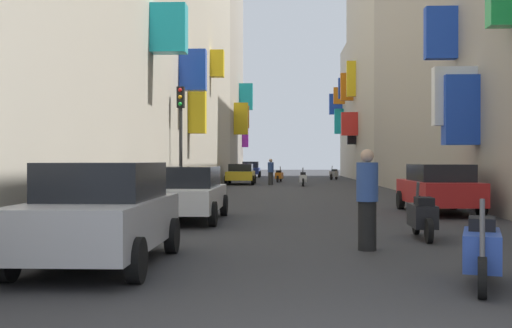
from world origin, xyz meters
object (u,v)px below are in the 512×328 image
at_px(pedestrian_near_left, 271,172).
at_px(traffic_light_near_corner, 181,124).
at_px(parked_car_red, 438,187).
at_px(scooter_black, 422,216).
at_px(parked_car_yellow, 241,173).
at_px(scooter_orange, 279,176).
at_px(pedestrian_crossing, 367,200).
at_px(parked_car_white, 187,192).
at_px(scooter_white, 303,178).
at_px(parked_car_silver, 102,212).
at_px(parked_car_blue, 251,169).
at_px(scooter_silver, 334,174).
at_px(scooter_blue, 482,249).

distance_m(pedestrian_near_left, traffic_light_near_corner, 18.20).
height_order(parked_car_red, scooter_black, parked_car_red).
relative_size(parked_car_yellow, scooter_orange, 2.21).
distance_m(parked_car_yellow, pedestrian_crossing, 30.57).
relative_size(parked_car_yellow, pedestrian_near_left, 2.52).
relative_size(parked_car_red, parked_car_white, 0.98).
relative_size(parked_car_yellow, scooter_black, 2.17).
bearing_deg(scooter_white, pedestrian_crossing, -89.60).
height_order(parked_car_white, traffic_light_near_corner, traffic_light_near_corner).
xyz_separation_m(scooter_white, pedestrian_crossing, (0.19, -27.55, 0.43)).
distance_m(parked_car_silver, parked_car_white, 7.06).
relative_size(parked_car_blue, parked_car_silver, 0.99).
height_order(parked_car_white, scooter_black, parked_car_white).
height_order(scooter_silver, traffic_light_near_corner, traffic_light_near_corner).
height_order(scooter_black, traffic_light_near_corner, traffic_light_near_corner).
xyz_separation_m(scooter_orange, pedestrian_near_left, (-0.52, -5.37, 0.37)).
relative_size(parked_car_white, traffic_light_near_corner, 1.04).
bearing_deg(parked_car_red, scooter_orange, 100.37).
bearing_deg(scooter_black, parked_car_yellow, 100.97).
xyz_separation_m(scooter_white, pedestrian_near_left, (-2.02, 1.52, 0.37)).
distance_m(parked_car_yellow, parked_car_silver, 32.01).
height_order(parked_car_blue, scooter_white, parked_car_blue).
bearing_deg(traffic_light_near_corner, pedestrian_crossing, -65.48).
distance_m(scooter_silver, pedestrian_near_left, 12.00).
distance_m(parked_car_silver, scooter_white, 29.55).
bearing_deg(scooter_blue, scooter_black, 86.20).
relative_size(scooter_white, pedestrian_near_left, 1.19).
relative_size(parked_car_blue, parked_car_red, 0.91).
bearing_deg(traffic_light_near_corner, scooter_blue, -66.78).
xyz_separation_m(parked_car_silver, pedestrian_near_left, (2.00, 30.79, 0.03)).
distance_m(parked_car_silver, pedestrian_crossing, 4.55).
xyz_separation_m(parked_car_blue, parked_car_silver, (0.20, -49.23, 0.04)).
bearing_deg(scooter_orange, parked_car_red, -79.63).
relative_size(scooter_black, traffic_light_near_corner, 0.46).
relative_size(parked_car_silver, parked_car_white, 0.90).
xyz_separation_m(parked_car_red, traffic_light_near_corner, (-8.29, 3.38, 2.10)).
distance_m(parked_car_red, pedestrian_crossing, 8.46).
height_order(parked_car_blue, traffic_light_near_corner, traffic_light_near_corner).
relative_size(scooter_orange, traffic_light_near_corner, 0.46).
bearing_deg(parked_car_yellow, parked_car_white, -89.52).
height_order(parked_car_yellow, scooter_silver, parked_car_yellow).
xyz_separation_m(parked_car_silver, traffic_light_near_corner, (-0.91, 12.94, 2.07)).
relative_size(scooter_white, scooter_orange, 1.04).
distance_m(parked_car_red, scooter_white, 20.00).
relative_size(parked_car_red, pedestrian_crossing, 2.42).
distance_m(pedestrian_crossing, traffic_light_near_corner, 12.49).
bearing_deg(scooter_silver, traffic_light_near_corner, -105.28).
bearing_deg(scooter_silver, parked_car_yellow, -125.61).
relative_size(scooter_black, scooter_orange, 1.02).
bearing_deg(scooter_orange, parked_car_blue, 101.77).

